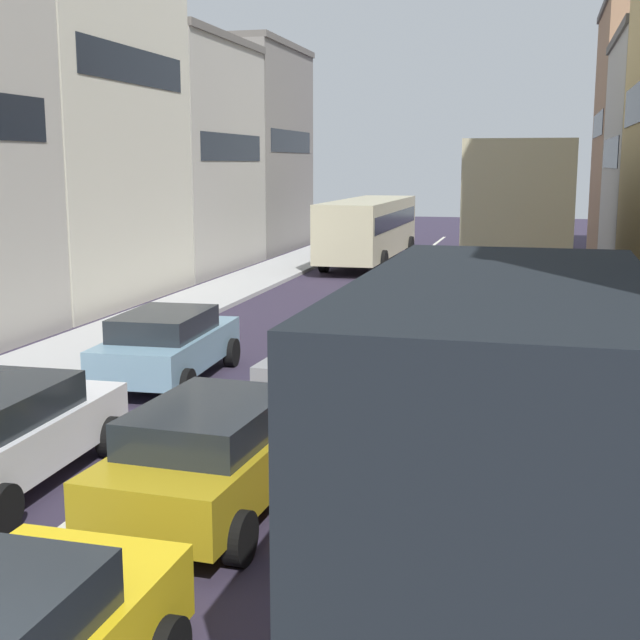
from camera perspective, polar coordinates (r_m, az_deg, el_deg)
sidewalk_left at (r=26.19m, az=-9.96°, el=0.41°), size 2.60×64.00×0.14m
lane_stripe_left at (r=24.60m, az=0.74°, el=-0.23°), size 0.16×60.00×0.01m
lane_stripe_right at (r=24.05m, az=8.65°, el=-0.59°), size 0.16×60.00×0.01m
building_row_left at (r=30.08m, az=-18.17°, el=11.85°), size 7.20×43.90×13.91m
removalist_box_truck at (r=8.59m, az=12.09°, el=-7.18°), size 2.78×7.73×3.58m
sedan_centre_lane_second at (r=11.53m, az=-6.90°, el=-8.59°), size 2.25×4.39×1.49m
wagon_left_lane_second at (r=13.00m, az=-20.41°, el=-6.98°), size 2.14×4.34×1.49m
hatchback_centre_lane_third at (r=16.74m, az=0.88°, el=-2.51°), size 2.24×4.39×1.49m
sedan_left_lane_third at (r=18.32m, az=-10.05°, el=-1.55°), size 2.22×4.38×1.49m
sedan_right_lane_behind_truck at (r=15.75m, az=11.78°, el=-3.56°), size 2.29×4.41×1.49m
bus_mid_queue_primary at (r=25.12m, az=12.80°, el=6.24°), size 3.03×10.57×5.06m
bus_far_queue_secondary at (r=38.77m, az=3.26°, el=6.26°), size 2.91×10.53×2.90m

